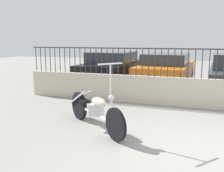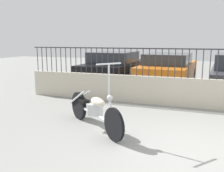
# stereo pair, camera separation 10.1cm
# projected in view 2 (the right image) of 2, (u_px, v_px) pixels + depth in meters

# --- Properties ---
(ground_plane) EXTENTS (40.00, 40.00, 0.00)m
(ground_plane) POSITION_uv_depth(u_px,v_px,m) (197.00, 154.00, 4.13)
(ground_plane) COLOR gray
(low_wall) EXTENTS (10.86, 0.18, 0.82)m
(low_wall) POSITION_uv_depth(u_px,v_px,m) (201.00, 94.00, 6.89)
(low_wall) COLOR beige
(low_wall) RESTS_ON ground_plane
(fence_railing) EXTENTS (10.86, 0.04, 0.83)m
(fence_railing) POSITION_uv_depth(u_px,v_px,m) (203.00, 59.00, 6.72)
(fence_railing) COLOR #2D2D33
(fence_railing) RESTS_ON low_wall
(motorcycle_white) EXTENTS (1.84, 1.51, 1.46)m
(motorcycle_white) POSITION_uv_depth(u_px,v_px,m) (92.00, 109.00, 5.36)
(motorcycle_white) COLOR black
(motorcycle_white) RESTS_ON ground_plane
(car_black) EXTENTS (2.01, 4.39, 1.38)m
(car_black) POSITION_uv_depth(u_px,v_px,m) (115.00, 67.00, 10.86)
(car_black) COLOR black
(car_black) RESTS_ON ground_plane
(car_orange) EXTENTS (2.04, 4.56, 1.35)m
(car_orange) POSITION_uv_depth(u_px,v_px,m) (168.00, 70.00, 10.13)
(car_orange) COLOR black
(car_orange) RESTS_ON ground_plane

